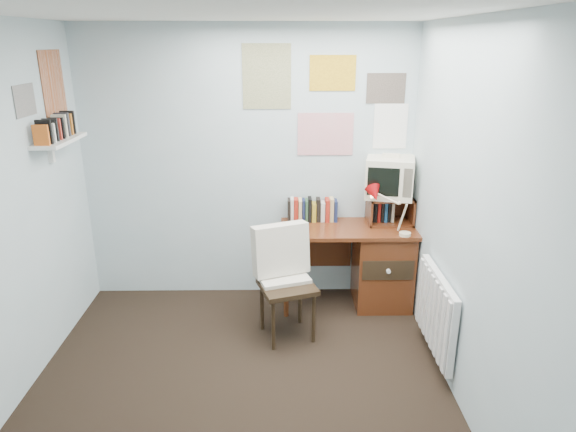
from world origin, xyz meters
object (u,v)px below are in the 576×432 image
desk_lamp (406,215)px  tv_riser (390,210)px  radiator (436,312)px  desk_chair (287,287)px  desk (376,263)px  wall_shelf (60,141)px  crt_tv (390,175)px

desk_lamp → tv_riser: (-0.07, 0.33, -0.06)m
desk_lamp → radiator: 0.89m
radiator → desk_chair: bearing=161.7°
desk_chair → desk_lamp: bearing=0.6°
desk → radiator: 0.97m
tv_riser → wall_shelf: 2.83m
tv_riser → wall_shelf: bearing=-169.7°
tv_riser → radiator: bearing=-80.7°
tv_riser → desk_chair: bearing=-144.6°
desk → crt_tv: crt_tv is taller
desk → tv_riser: 0.51m
crt_tv → radiator: size_ratio=0.52×
desk_chair → tv_riser: tv_riser is taller
tv_riser → wall_shelf: (-2.69, -0.49, 0.74)m
tv_riser → radiator: size_ratio=0.50×
desk_chair → radiator: (1.11, -0.37, -0.03)m
desk → crt_tv: bearing=51.8°
desk_chair → desk_lamp: size_ratio=2.47×
tv_riser → desk_lamp: bearing=-77.7°
tv_riser → wall_shelf: wall_shelf is taller
desk → desk_chair: bearing=-145.8°
crt_tv → wall_shelf: size_ratio=0.66×
desk_lamp → desk_chair: bearing=-150.0°
desk → tv_riser: (0.12, 0.11, 0.48)m
desk_lamp → wall_shelf: wall_shelf is taller
desk → crt_tv: (0.10, 0.13, 0.80)m
desk → crt_tv: 0.82m
desk_lamp → radiator: (0.10, -0.71, -0.52)m
crt_tv → desk_lamp: bearing=-62.7°
desk_chair → wall_shelf: 2.11m
desk → wall_shelf: 2.87m
desk_lamp → tv_riser: 0.34m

